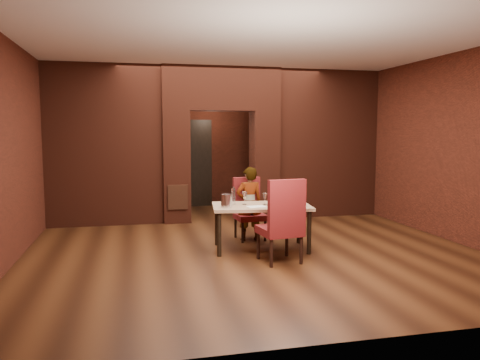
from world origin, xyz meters
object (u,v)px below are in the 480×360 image
object	(u,v)px
chair_near	(280,220)
wine_glass_a	(245,198)
dining_table	(261,227)
wine_glass_b	(265,199)
water_bottle	(233,196)
wine_bucket	(227,201)
potted_plant	(283,224)
wine_glass_c	(281,198)
chair_far	(250,209)
person_seated	(249,204)

from	to	relation	value
chair_near	wine_glass_a	distance (m)	0.91
dining_table	wine_glass_b	size ratio (longest dim) A/B	8.33
wine_glass_a	water_bottle	distance (m)	0.18
wine_bucket	potted_plant	bearing A→B (deg)	40.86
wine_bucket	water_bottle	xyz separation A→B (m)	(0.16, 0.26, 0.04)
dining_table	wine_glass_c	size ratio (longest dim) A/B	6.72
wine_glass_b	water_bottle	xyz separation A→B (m)	(-0.49, 0.09, 0.05)
dining_table	chair_far	distance (m)	0.74
water_bottle	potted_plant	bearing A→B (deg)	37.03
dining_table	person_seated	size ratio (longest dim) A/B	1.21
potted_plant	chair_near	bearing A→B (deg)	-109.59
wine_glass_a	wine_bucket	world-z (taller)	wine_bucket
person_seated	potted_plant	xyz separation A→B (m)	(0.70, 0.29, -0.45)
person_seated	wine_bucket	xyz separation A→B (m)	(-0.55, -0.80, 0.19)
potted_plant	dining_table	bearing A→B (deg)	-125.06
wine_glass_b	wine_bucket	bearing A→B (deg)	-165.61
wine_bucket	potted_plant	distance (m)	1.78
chair_far	wine_glass_b	bearing A→B (deg)	-89.07
chair_near	water_bottle	size ratio (longest dim) A/B	4.29
wine_glass_a	wine_glass_b	world-z (taller)	wine_glass_a
chair_far	person_seated	distance (m)	0.12
water_bottle	dining_table	bearing A→B (deg)	-16.36
dining_table	person_seated	xyz separation A→B (m)	(-0.03, 0.67, 0.28)
wine_glass_c	wine_bucket	bearing A→B (deg)	-179.64
wine_glass_a	wine_bucket	xyz separation A→B (m)	(-0.34, -0.23, 0.00)
wine_glass_b	wine_glass_a	bearing A→B (deg)	168.02
person_seated	wine_glass_c	distance (m)	0.88
potted_plant	wine_glass_c	bearing A→B (deg)	-109.53
chair_near	dining_table	bearing A→B (deg)	-92.19
wine_glass_b	dining_table	bearing A→B (deg)	-153.05
wine_glass_b	person_seated	bearing A→B (deg)	98.82
chair_far	chair_near	bearing A→B (deg)	-91.83
wine_bucket	wine_glass_a	bearing A→B (deg)	34.65
person_seated	water_bottle	world-z (taller)	person_seated
wine_glass_c	person_seated	bearing A→B (deg)	111.78
wine_glass_c	wine_glass_b	bearing A→B (deg)	143.54
wine_glass_a	wine_bucket	size ratio (longest dim) A/B	0.99
dining_table	wine_glass_a	xyz separation A→B (m)	(-0.25, 0.10, 0.46)
water_bottle	chair_far	bearing A→B (deg)	54.40
dining_table	wine_bucket	world-z (taller)	wine_bucket
water_bottle	wine_glass_c	bearing A→B (deg)	-19.65
wine_glass_c	chair_far	bearing A→B (deg)	108.63
person_seated	wine_bucket	bearing A→B (deg)	52.35
wine_glass_a	potted_plant	size ratio (longest dim) A/B	0.55
wine_glass_a	wine_glass_b	bearing A→B (deg)	-11.98
wine_glass_a	wine_glass_b	distance (m)	0.32
chair_far	chair_near	distance (m)	1.45
dining_table	chair_near	xyz separation A→B (m)	(0.07, -0.73, 0.25)
chair_near	wine_glass_a	size ratio (longest dim) A/B	5.89
wine_glass_a	wine_glass_b	xyz separation A→B (m)	(0.31, -0.07, -0.01)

